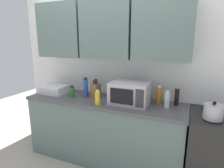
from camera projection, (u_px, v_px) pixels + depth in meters
name	position (u px, v px, depth m)	size (l,w,h in m)	color
wall_back_with_cabinets	(110.00, 49.00, 2.58)	(3.05, 0.38, 2.60)	white
counter_run	(104.00, 130.00, 2.63)	(2.18, 0.63, 0.90)	slate
stove_range	(223.00, 155.00, 2.05)	(0.76, 0.64, 0.91)	black
kettle	(213.00, 112.00, 1.87)	(0.19, 0.19, 0.19)	#B2B2B7
microwave	(130.00, 93.00, 2.35)	(0.48, 0.37, 0.28)	#B7B7BC
dish_rack	(54.00, 89.00, 2.83)	(0.38, 0.30, 0.12)	silver
knife_block	(96.00, 90.00, 2.61)	(0.12, 0.13, 0.27)	brown
bottle_green_oil	(72.00, 92.00, 2.64)	(0.07, 0.07, 0.17)	#386B2D
bottle_clear_tall	(167.00, 100.00, 2.21)	(0.06, 0.06, 0.21)	silver
bottle_blue_cleaner	(86.00, 87.00, 2.67)	(0.06, 0.06, 0.27)	#2D56B7
bottle_soy_dark	(177.00, 97.00, 2.30)	(0.05, 0.05, 0.23)	black
bottle_amber_vinegar	(159.00, 95.00, 2.35)	(0.08, 0.08, 0.24)	#AD701E
bottle_yellow_mustard	(98.00, 98.00, 2.30)	(0.07, 0.07, 0.19)	gold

